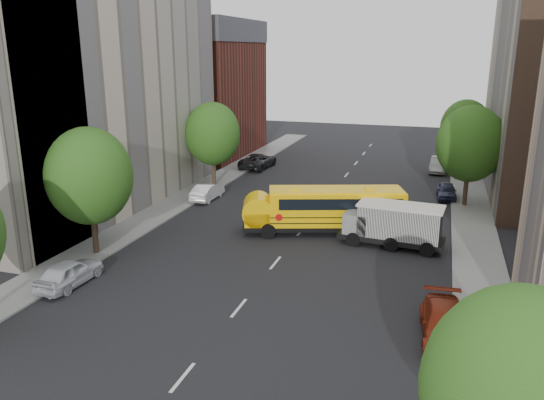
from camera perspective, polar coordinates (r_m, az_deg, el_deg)
The scene contains 19 objects.
ground at distance 33.47m, azimuth 1.40°, elevation -5.51°, with size 120.00×120.00×0.00m, color black.
sidewalk_left at distance 42.14m, azimuth -11.80°, elevation -1.21°, with size 3.00×80.00×0.12m, color slate.
sidewalk_right at distance 37.07m, azimuth 21.07°, elevation -4.35°, with size 3.00×80.00×0.12m, color slate.
lane_markings at distance 42.64m, azimuth 5.20°, elevation -0.80°, with size 0.15×64.00×0.01m, color silver.
building_left_cream at distance 44.82m, azimuth -19.33°, elevation 12.21°, with size 10.00×26.00×20.00m, color beige.
building_left_redbrick at distance 64.03m, azimuth -7.10°, elevation 10.67°, with size 10.00×15.00×13.00m, color maroon.
street_tree_1 at distance 33.37m, azimuth -19.05°, elevation 2.44°, with size 5.12×5.12×7.90m.
street_tree_2 at distance 48.70m, azimuth -6.40°, elevation 7.08°, with size 4.99×4.99×7.71m.
street_tree_3 at distance 14.40m, azimuth 25.10°, elevation -18.45°, with size 4.61×4.61×7.11m.
street_tree_4 at distance 44.54m, azimuth 20.55°, elevation 5.67°, with size 5.25×5.25×8.10m.
street_tree_5 at distance 56.45m, azimuth 20.08°, elevation 7.31°, with size 4.86×4.86×7.51m.
school_bus at distance 36.47m, azimuth 5.57°, elevation -0.82°, with size 11.45×5.96×3.17m.
safari_truck at distance 34.69m, azimuth 12.86°, elevation -2.53°, with size 6.76×3.01×2.81m.
parked_car_0 at distance 30.60m, azimuth -20.95°, elevation -7.30°, with size 1.69×4.19×1.43m, color silver.
parked_car_1 at distance 44.92m, azimuth -6.96°, elevation 0.92°, with size 1.46×4.18×1.38m, color white.
parked_car_2 at distance 56.60m, azimuth -1.51°, elevation 4.25°, with size 2.59×5.61×1.56m, color black.
parked_car_3 at distance 24.79m, azimuth 18.12°, elevation -12.61°, with size 2.01×4.95×1.44m, color maroon.
parked_car_4 at distance 47.35m, azimuth 18.26°, elevation 0.94°, with size 1.52×3.78×1.29m, color #2F3152.
parked_car_5 at distance 57.35m, azimuth 17.51°, elevation 3.65°, with size 1.61×4.61×1.52m, color gray.
Camera 1 is at (8.73, -29.90, 12.23)m, focal length 35.00 mm.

